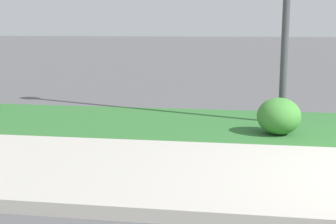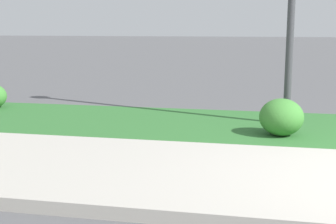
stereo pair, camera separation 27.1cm
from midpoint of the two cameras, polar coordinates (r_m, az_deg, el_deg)
name	(u,v)px [view 1 (the left image)]	position (r m, az deg, el deg)	size (l,w,h in m)	color
shrub_bush_far_verge	(279,116)	(6.66, 12.23, -0.51)	(0.61, 0.61, 0.52)	#3D7F33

